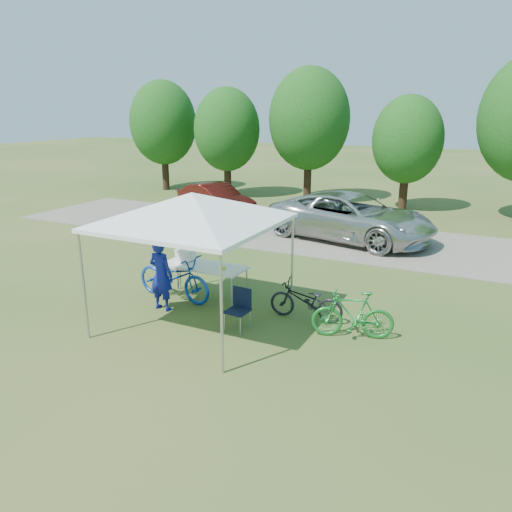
{
  "coord_description": "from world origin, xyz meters",
  "views": [
    {
      "loc": [
        5.33,
        -7.96,
        4.3
      ],
      "look_at": [
        0.39,
        2.0,
        0.97
      ],
      "focal_mm": 35.0,
      "sensor_mm": 36.0,
      "label": 1
    }
  ],
  "objects_px": {
    "minivan": "(351,217)",
    "sedan": "(216,200)",
    "cyclist": "(161,275)",
    "bike_green": "(353,315)",
    "cooler": "(186,256)",
    "bike_blue": "(174,277)",
    "folding_table": "(204,267)",
    "bike_dark": "(306,301)",
    "folding_chair": "(240,305)"
  },
  "relations": [
    {
      "from": "bike_blue",
      "to": "bike_dark",
      "type": "height_order",
      "value": "bike_blue"
    },
    {
      "from": "cyclist",
      "to": "bike_green",
      "type": "distance_m",
      "value": 4.18
    },
    {
      "from": "folding_table",
      "to": "minivan",
      "type": "distance_m",
      "value": 6.9
    },
    {
      "from": "cooler",
      "to": "bike_green",
      "type": "xyz_separation_m",
      "value": [
        4.15,
        -0.5,
        -0.49
      ]
    },
    {
      "from": "cooler",
      "to": "folding_chair",
      "type": "bearing_deg",
      "value": -28.08
    },
    {
      "from": "folding_table",
      "to": "bike_green",
      "type": "bearing_deg",
      "value": -7.76
    },
    {
      "from": "folding_chair",
      "to": "bike_green",
      "type": "relative_size",
      "value": 0.52
    },
    {
      "from": "folding_chair",
      "to": "cooler",
      "type": "bearing_deg",
      "value": 156.18
    },
    {
      "from": "cyclist",
      "to": "bike_blue",
      "type": "relative_size",
      "value": 0.79
    },
    {
      "from": "bike_green",
      "to": "folding_chair",
      "type": "bearing_deg",
      "value": -93.41
    },
    {
      "from": "cooler",
      "to": "cyclist",
      "type": "height_order",
      "value": "cyclist"
    },
    {
      "from": "sedan",
      "to": "folding_chair",
      "type": "bearing_deg",
      "value": -122.99
    },
    {
      "from": "cooler",
      "to": "folding_table",
      "type": "bearing_deg",
      "value": -0.0
    },
    {
      "from": "cooler",
      "to": "bike_dark",
      "type": "bearing_deg",
      "value": -1.82
    },
    {
      "from": "folding_table",
      "to": "bike_dark",
      "type": "height_order",
      "value": "bike_dark"
    },
    {
      "from": "cooler",
      "to": "bike_green",
      "type": "bearing_deg",
      "value": -6.84
    },
    {
      "from": "bike_blue",
      "to": "bike_green",
      "type": "height_order",
      "value": "bike_blue"
    },
    {
      "from": "cyclist",
      "to": "bike_blue",
      "type": "distance_m",
      "value": 0.7
    },
    {
      "from": "folding_table",
      "to": "cooler",
      "type": "distance_m",
      "value": 0.53
    },
    {
      "from": "bike_dark",
      "to": "sedan",
      "type": "xyz_separation_m",
      "value": [
        -7.08,
        8.2,
        0.24
      ]
    },
    {
      "from": "bike_dark",
      "to": "minivan",
      "type": "distance_m",
      "value": 6.91
    },
    {
      "from": "folding_chair",
      "to": "cyclist",
      "type": "xyz_separation_m",
      "value": [
        -1.99,
        0.09,
        0.32
      ]
    },
    {
      "from": "minivan",
      "to": "sedan",
      "type": "distance_m",
      "value": 6.22
    },
    {
      "from": "folding_chair",
      "to": "sedan",
      "type": "xyz_separation_m",
      "value": [
        -6.03,
        9.17,
        0.18
      ]
    },
    {
      "from": "cyclist",
      "to": "bike_blue",
      "type": "height_order",
      "value": "cyclist"
    },
    {
      "from": "cyclist",
      "to": "bike_blue",
      "type": "xyz_separation_m",
      "value": [
        -0.13,
        0.64,
        -0.27
      ]
    },
    {
      "from": "minivan",
      "to": "sedan",
      "type": "bearing_deg",
      "value": 89.64
    },
    {
      "from": "cyclist",
      "to": "bike_green",
      "type": "height_order",
      "value": "cyclist"
    },
    {
      "from": "cooler",
      "to": "cyclist",
      "type": "distance_m",
      "value": 0.99
    },
    {
      "from": "folding_chair",
      "to": "sedan",
      "type": "bearing_deg",
      "value": 127.61
    },
    {
      "from": "bike_blue",
      "to": "bike_dark",
      "type": "distance_m",
      "value": 3.18
    },
    {
      "from": "folding_chair",
      "to": "bike_dark",
      "type": "bearing_deg",
      "value": 47.04
    },
    {
      "from": "cooler",
      "to": "sedan",
      "type": "relative_size",
      "value": 0.11
    },
    {
      "from": "sedan",
      "to": "minivan",
      "type": "bearing_deg",
      "value": -79.12
    },
    {
      "from": "bike_blue",
      "to": "sedan",
      "type": "xyz_separation_m",
      "value": [
        -3.91,
        8.44,
        0.12
      ]
    },
    {
      "from": "folding_chair",
      "to": "cooler",
      "type": "distance_m",
      "value": 2.31
    },
    {
      "from": "cooler",
      "to": "sedan",
      "type": "xyz_separation_m",
      "value": [
        -4.03,
        8.1,
        -0.3
      ]
    },
    {
      "from": "cyclist",
      "to": "bike_dark",
      "type": "height_order",
      "value": "cyclist"
    },
    {
      "from": "sedan",
      "to": "folding_table",
      "type": "bearing_deg",
      "value": -127.13
    },
    {
      "from": "folding_chair",
      "to": "bike_dark",
      "type": "xyz_separation_m",
      "value": [
        1.05,
        0.97,
        -0.07
      ]
    },
    {
      "from": "folding_chair",
      "to": "bike_dark",
      "type": "relative_size",
      "value": 0.52
    },
    {
      "from": "folding_table",
      "to": "folding_chair",
      "type": "height_order",
      "value": "folding_chair"
    },
    {
      "from": "folding_chair",
      "to": "cyclist",
      "type": "relative_size",
      "value": 0.51
    },
    {
      "from": "cyclist",
      "to": "bike_green",
      "type": "xyz_separation_m",
      "value": [
        4.14,
        0.47,
        -0.33
      ]
    },
    {
      "from": "cyclist",
      "to": "bike_green",
      "type": "bearing_deg",
      "value": -170.49
    },
    {
      "from": "cyclist",
      "to": "bike_dark",
      "type": "bearing_deg",
      "value": -160.91
    },
    {
      "from": "bike_green",
      "to": "sedan",
      "type": "height_order",
      "value": "sedan"
    },
    {
      "from": "cooler",
      "to": "bike_green",
      "type": "distance_m",
      "value": 4.21
    },
    {
      "from": "folding_table",
      "to": "bike_dark",
      "type": "xyz_separation_m",
      "value": [
        2.55,
        -0.1,
        -0.35
      ]
    },
    {
      "from": "folding_chair",
      "to": "bike_blue",
      "type": "distance_m",
      "value": 2.24
    }
  ]
}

